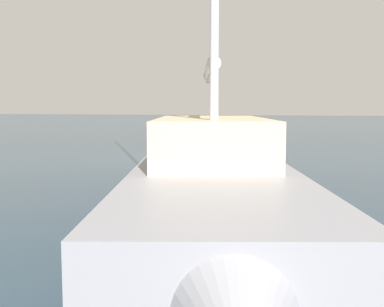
# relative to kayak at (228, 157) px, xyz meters

# --- Properties ---
(ground_plane) EXTENTS (160.00, 160.00, 0.00)m
(ground_plane) POSITION_rel_kayak_xyz_m (1.77, -0.65, -0.15)
(ground_plane) COLOR #283D4C
(kayak) EXTENTS (2.64, 4.08, 0.29)m
(kayak) POSITION_rel_kayak_xyz_m (0.00, 0.00, 0.00)
(kayak) COLOR red
(kayak) RESTS_ON ground
(kayaker) EXTENTS (2.21, 1.24, 0.71)m
(kayaker) POSITION_rel_kayak_xyz_m (0.06, 0.12, 0.44)
(kayaker) COLOR yellow
(kayaker) RESTS_ON kayak
(sailboat_behind_kayak) EXTENTS (4.22, 9.22, 12.83)m
(sailboat_behind_kayak) POSITION_rel_kayak_xyz_m (-1.36, 8.71, 0.56)
(sailboat_behind_kayak) COLOR gray
(sailboat_behind_kayak) RESTS_ON ground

